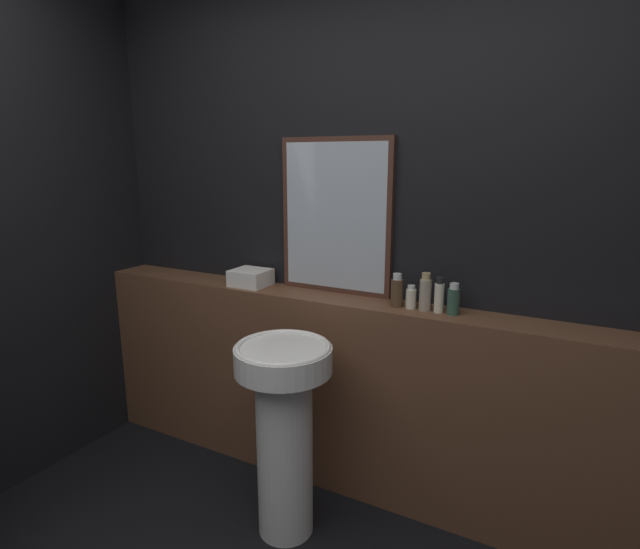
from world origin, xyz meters
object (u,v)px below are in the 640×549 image
mirror (336,217)px  shampoo_bottle (397,291)px  conditioner_bottle (411,298)px  lotion_bottle (425,293)px  towel_stack (251,278)px  pedestal_sink (284,422)px  hand_soap_bottle (454,300)px  body_wash_bottle (439,296)px

mirror → shampoo_bottle: size_ratio=4.98×
conditioner_bottle → lotion_bottle: (0.06, 0.00, 0.03)m
towel_stack → shampoo_bottle: size_ratio=1.26×
pedestal_sink → lotion_bottle: (0.46, 0.44, 0.53)m
mirror → conditioner_bottle: 0.54m
shampoo_bottle → lotion_bottle: (0.13, 0.00, 0.01)m
pedestal_sink → conditioner_bottle: bearing=47.8°
shampoo_bottle → lotion_bottle: lotion_bottle is taller
towel_stack → conditioner_bottle: conditioner_bottle is taller
pedestal_sink → shampoo_bottle: 0.76m
pedestal_sink → mirror: size_ratio=1.17×
hand_soap_bottle → shampoo_bottle: bearing=180.0°
mirror → lotion_bottle: 0.58m
shampoo_bottle → lotion_bottle: bearing=0.0°
pedestal_sink → hand_soap_bottle: size_ratio=6.43×
mirror → conditioner_bottle: bearing=-12.7°
mirror → body_wash_bottle: (0.55, -0.10, -0.30)m
shampoo_bottle → hand_soap_bottle: size_ratio=1.10×
mirror → lotion_bottle: mirror is taller
shampoo_bottle → pedestal_sink: bearing=-127.1°
mirror → conditioner_bottle: (0.42, -0.10, -0.33)m
shampoo_bottle → body_wash_bottle: body_wash_bottle is taller
towel_stack → hand_soap_bottle: hand_soap_bottle is taller
towel_stack → lotion_bottle: size_ratio=1.13×
pedestal_sink → towel_stack: (-0.47, 0.44, 0.49)m
towel_stack → hand_soap_bottle: 1.06m
pedestal_sink → conditioner_bottle: conditioner_bottle is taller
conditioner_bottle → lotion_bottle: size_ratio=0.63×
towel_stack → body_wash_bottle: size_ratio=1.22×
mirror → hand_soap_bottle: bearing=-8.9°
pedestal_sink → conditioner_bottle: 0.77m
conditioner_bottle → hand_soap_bottle: (0.19, 0.00, 0.01)m
lotion_bottle → hand_soap_bottle: 0.12m
lotion_bottle → conditioner_bottle: bearing=-180.0°
body_wash_bottle → conditioner_bottle: bearing=-180.0°
hand_soap_bottle → conditioner_bottle: bearing=-180.0°
mirror → body_wash_bottle: 0.63m
body_wash_bottle → lotion_bottle: bearing=180.0°
pedestal_sink → lotion_bottle: size_ratio=5.23×
pedestal_sink → towel_stack: bearing=137.3°
mirror → conditioner_bottle: mirror is taller
pedestal_sink → hand_soap_bottle: (0.58, 0.44, 0.51)m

